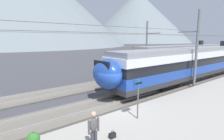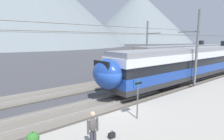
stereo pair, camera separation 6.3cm
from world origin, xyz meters
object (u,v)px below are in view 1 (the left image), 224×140
Objects in this scene: handbag_beside_passenger at (112,135)px; potted_plant_platform_edge at (34,140)px; passenger_walking at (94,129)px; train_far_track at (187,55)px; platform_sign at (138,90)px; train_near_platform at (206,60)px; catenary_mast_far_side at (148,46)px; catenary_mast_mid at (195,48)px.

handbag_beside_passenger is 3.38m from potted_plant_platform_edge.
passenger_walking is 1.45m from handbag_beside_passenger.
train_far_track is 34.39× the size of potted_plant_platform_edge.
platform_sign is 3.79m from passenger_walking.
train_near_platform is 19.19m from handbag_beside_passenger.
passenger_walking is (-16.58, -11.55, -2.62)m from catenary_mast_far_side.
catenary_mast_mid is at bearing 12.29° from passenger_walking.
potted_plant_platform_edge is at bearing -162.92° from train_far_track.
train_near_platform is 6.77m from catenary_mast_mid.
handbag_beside_passenger is at bearing -166.67° from train_near_platform.
catenary_mast_mid is 1.00× the size of catenary_mast_far_side.
catenary_mast_far_side reaches higher than train_far_track.
handbag_beside_passenger is at bearing -143.78° from catenary_mast_far_side.
train_near_platform is at bearing 15.40° from catenary_mast_mid.
catenary_mast_mid is 65.13× the size of potted_plant_platform_edge.
train_far_track is 7.79m from catenary_mast_far_side.
platform_sign reaches higher than potted_plant_platform_edge.
catenary_mast_mid is 15.74m from potted_plant_platform_edge.
catenary_mast_far_side reaches higher than handbag_beside_passenger.
catenary_mast_mid reaches higher than potted_plant_platform_edge.
train_near_platform is 0.68× the size of catenary_mast_mid.
potted_plant_platform_edge reaches higher than handbag_beside_passenger.
handbag_beside_passenger is (-22.76, -9.30, -1.79)m from train_far_track.
catenary_mast_mid is at bearing -164.60° from train_near_platform.
catenary_mast_far_side is 20.38m from passenger_walking.
train_near_platform reaches higher than potted_plant_platform_edge.
catenary_mast_mid is at bearing -110.01° from catenary_mast_far_side.
train_far_track is at bearing -15.10° from catenary_mast_far_side.
potted_plant_platform_edge is at bearing 173.20° from platform_sign.
train_far_track is 0.53× the size of catenary_mast_far_side.
catenary_mast_mid reaches higher than train_far_track.
train_far_track is 0.53× the size of catenary_mast_mid.
catenary_mast_far_side is 65.13× the size of potted_plant_platform_edge.
handbag_beside_passenger is at bearing -167.75° from catenary_mast_mid.
train_far_track reaches higher than platform_sign.
catenary_mast_far_side is 19.41m from handbag_beside_passenger.
train_far_track is at bearing 17.08° from potted_plant_platform_edge.
potted_plant_platform_edge is (-21.67, -3.04, -1.51)m from train_near_platform.
potted_plant_platform_edge is (-3.08, 1.36, 0.29)m from handbag_beside_passenger.
passenger_walking is (-13.44, -2.93, -2.68)m from catenary_mast_mid.
train_near_platform is at bearing -130.41° from train_far_track.
catenary_mast_mid is 13.04m from handbag_beside_passenger.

